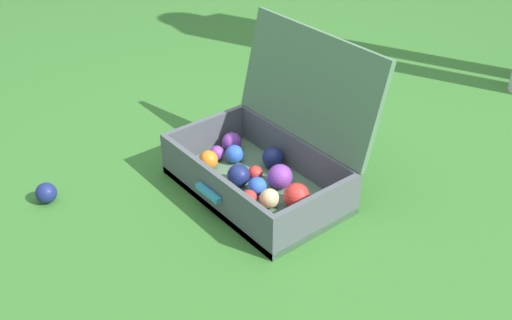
{
  "coord_description": "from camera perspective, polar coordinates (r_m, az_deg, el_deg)",
  "views": [
    {
      "loc": [
        1.14,
        -0.94,
        1.15
      ],
      "look_at": [
        -0.1,
        0.06,
        0.12
      ],
      "focal_mm": 42.17,
      "sensor_mm": 36.0,
      "label": 1
    }
  ],
  "objects": [
    {
      "name": "stray_ball_on_grass",
      "position": [
        2.02,
        -19.28,
        -2.97
      ],
      "size": [
        0.07,
        0.07,
        0.07
      ],
      "primitive_type": "sphere",
      "color": "navy",
      "rests_on": "ground"
    },
    {
      "name": "ground_plane",
      "position": [
        1.88,
        0.5,
        -5.09
      ],
      "size": [
        16.0,
        16.0,
        0.0
      ],
      "primitive_type": "plane",
      "color": "#336B28"
    },
    {
      "name": "open_suitcase",
      "position": [
        1.93,
        1.13,
        0.16
      ],
      "size": [
        0.58,
        0.46,
        0.49
      ],
      "color": "#4C7051",
      "rests_on": "ground"
    }
  ]
}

